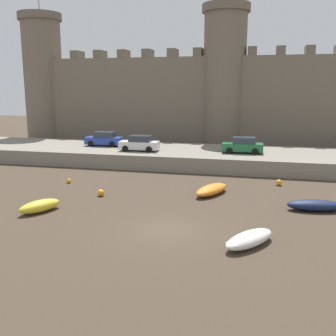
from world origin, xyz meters
TOP-DOWN VIEW (x-y plane):
  - ground_plane at (0.00, 0.00)m, footprint 160.00×160.00m
  - quay_road at (0.00, 20.29)m, footprint 64.43×10.00m
  - castle at (-0.00, 31.90)m, footprint 58.52×6.10m
  - rowboat_near_channel_left at (8.81, 5.88)m, footprint 3.84×1.84m
  - rowboat_near_channel_right at (1.57, 8.33)m, footprint 2.80×4.07m
  - rowboat_midflat_left at (4.77, -1.17)m, footprint 3.03×3.62m
  - rowboat_foreground_right at (-8.88, 1.36)m, footprint 2.33×3.13m
  - mooring_buoy_mid_mud at (-10.81, 9.07)m, footprint 0.39×0.39m
  - mooring_buoy_off_centre at (-6.49, 5.87)m, footprint 0.52×0.52m
  - mooring_buoy_near_channel at (6.71, 12.43)m, footprint 0.51×0.51m
  - car_quay_centre_east at (3.28, 19.53)m, footprint 4.17×2.01m
  - car_quay_east at (-7.38, 18.37)m, footprint 4.17×2.01m
  - car_quay_west at (-12.43, 20.92)m, footprint 4.17×2.01m

SIDE VIEW (x-z plane):
  - ground_plane at x=0.00m, z-range 0.00..0.00m
  - mooring_buoy_mid_mud at x=-10.81m, z-range 0.00..0.39m
  - mooring_buoy_near_channel at x=6.71m, z-range 0.00..0.51m
  - mooring_buoy_off_centre at x=-6.49m, z-range 0.00..0.52m
  - rowboat_midflat_left at x=4.77m, z-range 0.02..0.75m
  - rowboat_near_channel_right at x=1.57m, z-range 0.02..0.75m
  - rowboat_near_channel_left at x=8.81m, z-range 0.02..0.76m
  - rowboat_foreground_right at x=-8.88m, z-range 0.02..0.80m
  - quay_road at x=0.00m, z-range 0.00..1.49m
  - car_quay_centre_east at x=3.28m, z-range 1.45..3.07m
  - car_quay_east at x=-7.38m, z-range 1.45..3.07m
  - car_quay_west at x=-12.43m, z-range 1.45..3.07m
  - castle at x=0.00m, z-range -3.03..18.28m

